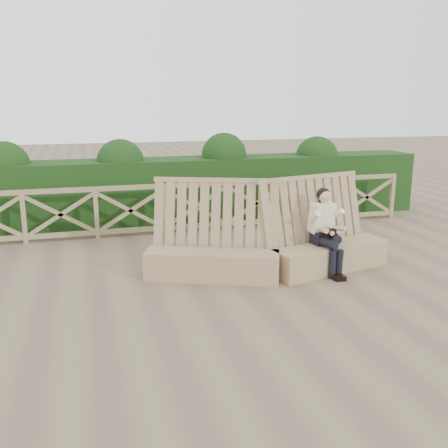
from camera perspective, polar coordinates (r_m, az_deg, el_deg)
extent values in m
plane|color=brown|center=(7.98, 2.38, -6.84)|extent=(60.00, 60.00, 0.00)
cube|color=#916F52|center=(8.13, -1.36, -4.72)|extent=(2.19, 1.27, 0.46)
cube|color=#916F52|center=(8.23, -1.14, -0.32)|extent=(2.17, 1.22, 1.58)
cube|color=#916F52|center=(8.73, 12.04, -3.73)|extent=(2.22, 1.01, 0.46)
cube|color=#916F52|center=(8.77, 11.06, 0.30)|extent=(2.20, 0.96, 1.58)
cube|color=black|center=(8.63, 11.20, -1.52)|extent=(0.40, 0.31, 0.22)
cube|color=beige|center=(8.59, 11.11, 0.74)|extent=(0.44, 0.35, 0.52)
sphere|color=tan|center=(8.48, 11.42, 3.17)|extent=(0.24, 0.24, 0.21)
sphere|color=black|center=(8.50, 11.29, 3.34)|extent=(0.26, 0.26, 0.23)
cylinder|color=black|center=(8.43, 11.54, -2.05)|extent=(0.22, 0.48, 0.15)
cylinder|color=black|center=(8.52, 12.34, -1.44)|extent=(0.22, 0.48, 0.17)
cylinder|color=black|center=(8.35, 12.28, -4.55)|extent=(0.14, 0.14, 0.46)
cylinder|color=black|center=(8.40, 13.01, -4.46)|extent=(0.14, 0.14, 0.46)
cube|color=black|center=(8.34, 12.58, -5.97)|extent=(0.13, 0.25, 0.08)
cube|color=black|center=(8.38, 13.21, -5.89)|extent=(0.13, 0.25, 0.08)
cube|color=black|center=(8.48, 12.05, -1.14)|extent=(0.24, 0.17, 0.15)
cube|color=black|center=(8.33, 12.62, -1.00)|extent=(0.08, 0.10, 0.12)
cube|color=olive|center=(10.99, -3.31, 4.51)|extent=(10.10, 0.07, 0.10)
cube|color=olive|center=(11.18, -3.24, -0.20)|extent=(10.10, 0.07, 0.10)
cube|color=black|center=(12.20, -4.53, 3.98)|extent=(12.00, 1.20, 1.50)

